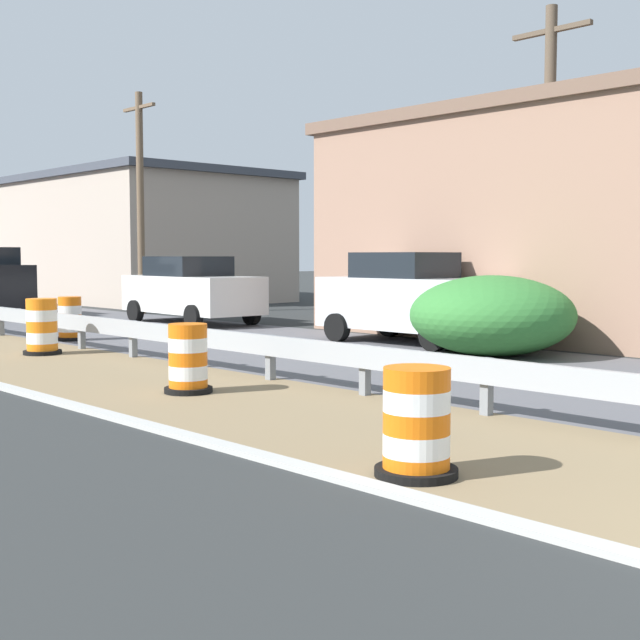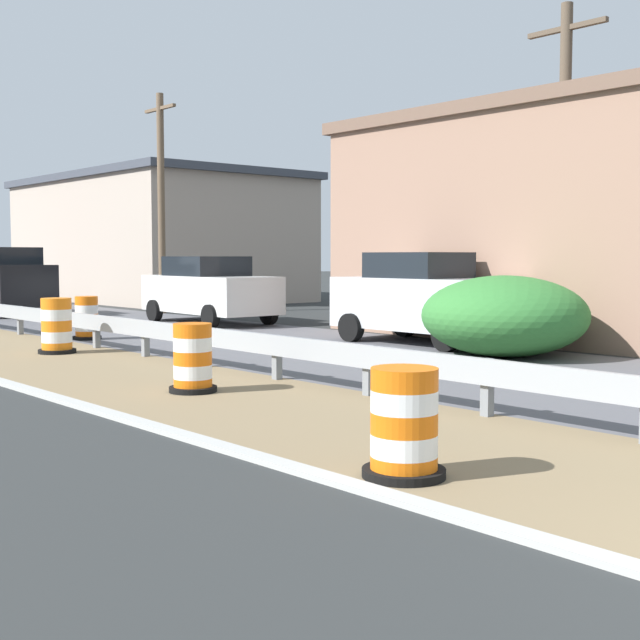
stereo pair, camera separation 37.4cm
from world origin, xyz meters
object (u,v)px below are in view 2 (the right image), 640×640
traffic_barrel_nearest (404,429)px  utility_pole_near (564,171)px  traffic_barrel_mid (57,328)px  car_trailing_far_lane (6,281)px  traffic_barrel_far (87,320)px  car_mid_far_lane (423,298)px  car_trailing_near_lane (209,290)px  traffic_barrel_close (193,361)px  utility_pole_mid (161,200)px

traffic_barrel_nearest → utility_pole_near: bearing=26.0°
traffic_barrel_mid → car_trailing_far_lane: car_trailing_far_lane is taller
traffic_barrel_far → car_trailing_far_lane: size_ratio=0.24×
traffic_barrel_nearest → utility_pole_near: (10.00, 4.89, 3.24)m
car_mid_far_lane → car_trailing_near_lane: bearing=-178.7°
car_trailing_near_lane → car_trailing_far_lane: 7.85m
traffic_barrel_close → car_trailing_near_lane: (7.21, 10.28, 0.53)m
utility_pole_mid → traffic_barrel_close: bearing=-119.4°
traffic_barrel_nearest → utility_pole_mid: utility_pole_mid is taller
traffic_barrel_far → car_trailing_far_lane: 9.58m
traffic_barrel_close → utility_pole_near: size_ratio=0.14×
car_trailing_far_lane → utility_pole_near: size_ratio=0.59×
traffic_barrel_nearest → car_trailing_far_lane: (5.23, 22.63, 0.67)m
utility_pole_mid → car_mid_far_lane: bearing=-93.8°
car_mid_far_lane → utility_pole_near: size_ratio=0.60×
traffic_barrel_nearest → traffic_barrel_far: traffic_barrel_far is taller
utility_pole_near → traffic_barrel_far: bearing=127.9°
utility_pole_near → utility_pole_mid: size_ratio=0.96×
traffic_barrel_mid → car_trailing_far_lane: 12.11m
traffic_barrel_mid → car_mid_far_lane: size_ratio=0.26×
utility_pole_near → traffic_barrel_mid: bearing=143.1°
traffic_barrel_mid → car_trailing_far_lane: bearing=73.4°
traffic_barrel_mid → traffic_barrel_far: bearing=52.1°
car_mid_far_lane → utility_pole_near: utility_pole_near is taller
traffic_barrel_nearest → car_trailing_near_lane: car_trailing_near_lane is taller
car_trailing_far_lane → utility_pole_mid: bearing=-121.7°
traffic_barrel_close → traffic_barrel_far: size_ratio=0.98×
traffic_barrel_far → traffic_barrel_mid: bearing=-127.9°
utility_pole_near → traffic_barrel_nearest: bearing=-154.0°
car_trailing_far_lane → utility_pole_near: 18.55m
car_trailing_far_lane → car_trailing_near_lane: bearing=-155.9°
car_trailing_near_lane → car_trailing_far_lane: (-3.14, 7.19, 0.14)m
utility_pole_mid → traffic_barrel_far: bearing=-131.9°
car_trailing_near_lane → traffic_barrel_nearest: bearing=-26.3°
traffic_barrel_nearest → car_trailing_near_lane: size_ratio=0.20×
traffic_barrel_close → traffic_barrel_mid: (0.61, 5.88, 0.06)m
traffic_barrel_mid → car_mid_far_lane: (6.89, -3.53, 0.51)m
traffic_barrel_nearest → traffic_barrel_far: 13.69m
traffic_barrel_close → car_trailing_near_lane: car_trailing_near_lane is taller
traffic_barrel_mid → car_trailing_far_lane: (3.45, 11.59, 0.61)m
traffic_barrel_far → utility_pole_mid: utility_pole_mid is taller
traffic_barrel_nearest → traffic_barrel_far: bearing=75.2°
traffic_barrel_nearest → traffic_barrel_mid: traffic_barrel_mid is taller
traffic_barrel_close → car_trailing_near_lane: size_ratio=0.20×
car_trailing_near_lane → car_trailing_far_lane: bearing=-154.2°
traffic_barrel_close → car_mid_far_lane: car_mid_far_lane is taller
traffic_barrel_far → utility_pole_near: 11.07m
traffic_barrel_close → utility_pole_near: (8.83, -0.28, 3.23)m
traffic_barrel_mid → utility_pole_near: size_ratio=0.16×
utility_pole_near → utility_pole_mid: 15.06m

